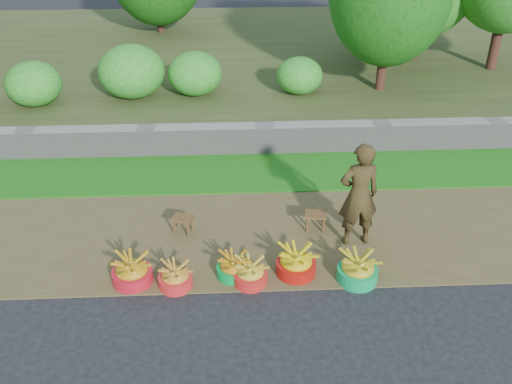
{
  "coord_description": "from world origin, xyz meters",
  "views": [
    {
      "loc": [
        -0.65,
        -5.73,
        4.91
      ],
      "look_at": [
        -0.3,
        1.3,
        0.75
      ],
      "focal_mm": 40.0,
      "sensor_mm": 36.0,
      "label": 1
    }
  ],
  "objects_px": {
    "basin_e": "(296,263)",
    "stool_left": "(183,220)",
    "basin_c": "(233,267)",
    "basin_f": "(358,269)",
    "basin_a": "(132,272)",
    "vendor_woman": "(359,195)",
    "stool_right": "(316,217)",
    "basin_d": "(250,273)",
    "basin_b": "(175,277)"
  },
  "relations": [
    {
      "from": "stool_right",
      "to": "basin_f",
      "type": "bearing_deg",
      "value": -71.94
    },
    {
      "from": "basin_f",
      "to": "vendor_woman",
      "type": "bearing_deg",
      "value": 81.16
    },
    {
      "from": "stool_left",
      "to": "basin_c",
      "type": "bearing_deg",
      "value": -55.18
    },
    {
      "from": "stool_left",
      "to": "basin_a",
      "type": "bearing_deg",
      "value": -118.15
    },
    {
      "from": "basin_e",
      "to": "stool_left",
      "type": "relative_size",
      "value": 1.51
    },
    {
      "from": "basin_a",
      "to": "vendor_woman",
      "type": "relative_size",
      "value": 0.34
    },
    {
      "from": "basin_a",
      "to": "vendor_woman",
      "type": "xyz_separation_m",
      "value": [
        3.12,
        0.76,
        0.64
      ]
    },
    {
      "from": "basin_c",
      "to": "vendor_woman",
      "type": "height_order",
      "value": "vendor_woman"
    },
    {
      "from": "basin_e",
      "to": "vendor_woman",
      "type": "relative_size",
      "value": 0.34
    },
    {
      "from": "basin_c",
      "to": "basin_e",
      "type": "height_order",
      "value": "basin_e"
    },
    {
      "from": "basin_f",
      "to": "basin_d",
      "type": "bearing_deg",
      "value": 179.09
    },
    {
      "from": "basin_b",
      "to": "basin_f",
      "type": "bearing_deg",
      "value": 0.03
    },
    {
      "from": "basin_d",
      "to": "basin_c",
      "type": "bearing_deg",
      "value": 146.77
    },
    {
      "from": "basin_d",
      "to": "basin_e",
      "type": "distance_m",
      "value": 0.65
    },
    {
      "from": "stool_left",
      "to": "vendor_woman",
      "type": "relative_size",
      "value": 0.23
    },
    {
      "from": "basin_c",
      "to": "stool_left",
      "type": "xyz_separation_m",
      "value": [
        -0.74,
        1.06,
        0.08
      ]
    },
    {
      "from": "basin_d",
      "to": "stool_left",
      "type": "distance_m",
      "value": 1.54
    },
    {
      "from": "basin_f",
      "to": "stool_left",
      "type": "height_order",
      "value": "basin_f"
    },
    {
      "from": "basin_d",
      "to": "stool_left",
      "type": "xyz_separation_m",
      "value": [
        -0.96,
        1.2,
        0.07
      ]
    },
    {
      "from": "basin_a",
      "to": "stool_left",
      "type": "bearing_deg",
      "value": 61.85
    },
    {
      "from": "stool_right",
      "to": "vendor_woman",
      "type": "xyz_separation_m",
      "value": [
        0.53,
        -0.35,
        0.57
      ]
    },
    {
      "from": "basin_f",
      "to": "vendor_woman",
      "type": "relative_size",
      "value": 0.34
    },
    {
      "from": "basin_b",
      "to": "vendor_woman",
      "type": "xyz_separation_m",
      "value": [
        2.55,
        0.86,
        0.66
      ]
    },
    {
      "from": "stool_right",
      "to": "basin_d",
      "type": "bearing_deg",
      "value": -131.0
    },
    {
      "from": "basin_a",
      "to": "stool_right",
      "type": "xyz_separation_m",
      "value": [
        2.59,
        1.11,
        0.06
      ]
    },
    {
      "from": "basin_e",
      "to": "basin_f",
      "type": "xyz_separation_m",
      "value": [
        0.8,
        -0.18,
        0.0
      ]
    },
    {
      "from": "basin_c",
      "to": "basin_e",
      "type": "distance_m",
      "value": 0.85
    },
    {
      "from": "stool_left",
      "to": "stool_right",
      "type": "relative_size",
      "value": 1.04
    },
    {
      "from": "basin_a",
      "to": "basin_c",
      "type": "distance_m",
      "value": 1.34
    },
    {
      "from": "basin_d",
      "to": "stool_right",
      "type": "xyz_separation_m",
      "value": [
        1.03,
        1.19,
        0.09
      ]
    },
    {
      "from": "vendor_woman",
      "to": "stool_left",
      "type": "bearing_deg",
      "value": -15.28
    },
    {
      "from": "basin_b",
      "to": "stool_left",
      "type": "height_order",
      "value": "basin_b"
    },
    {
      "from": "stool_right",
      "to": "basin_b",
      "type": "bearing_deg",
      "value": -148.97
    },
    {
      "from": "basin_c",
      "to": "stool_left",
      "type": "relative_size",
      "value": 1.27
    },
    {
      "from": "basin_a",
      "to": "stool_right",
      "type": "bearing_deg",
      "value": 23.15
    },
    {
      "from": "basin_f",
      "to": "vendor_woman",
      "type": "xyz_separation_m",
      "value": [
        0.13,
        0.86,
        0.63
      ]
    },
    {
      "from": "basin_a",
      "to": "basin_e",
      "type": "bearing_deg",
      "value": 1.94
    },
    {
      "from": "basin_e",
      "to": "basin_f",
      "type": "relative_size",
      "value": 1.0
    },
    {
      "from": "basin_b",
      "to": "stool_right",
      "type": "xyz_separation_m",
      "value": [
        2.02,
        1.21,
        0.09
      ]
    },
    {
      "from": "basin_c",
      "to": "basin_d",
      "type": "relative_size",
      "value": 0.98
    },
    {
      "from": "basin_b",
      "to": "stool_left",
      "type": "relative_size",
      "value": 1.27
    },
    {
      "from": "basin_e",
      "to": "basin_c",
      "type": "bearing_deg",
      "value": -179.25
    },
    {
      "from": "basin_e",
      "to": "vendor_woman",
      "type": "height_order",
      "value": "vendor_woman"
    },
    {
      "from": "basin_c",
      "to": "basin_e",
      "type": "relative_size",
      "value": 0.84
    },
    {
      "from": "basin_c",
      "to": "basin_b",
      "type": "bearing_deg",
      "value": -167.61
    },
    {
      "from": "basin_b",
      "to": "basin_c",
      "type": "bearing_deg",
      "value": 12.39
    },
    {
      "from": "basin_c",
      "to": "basin_d",
      "type": "height_order",
      "value": "basin_d"
    },
    {
      "from": "basin_c",
      "to": "basin_f",
      "type": "relative_size",
      "value": 0.84
    },
    {
      "from": "basin_b",
      "to": "basin_e",
      "type": "distance_m",
      "value": 1.62
    },
    {
      "from": "basin_d",
      "to": "basin_b",
      "type": "bearing_deg",
      "value": -178.61
    }
  ]
}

